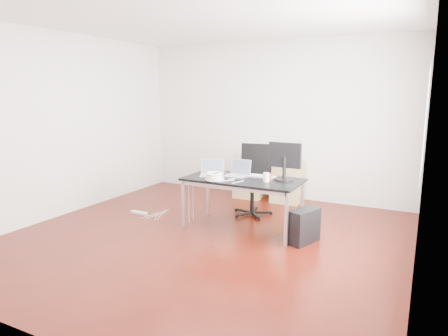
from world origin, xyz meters
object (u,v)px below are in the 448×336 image
at_px(filing_cabinet_left, 250,178).
at_px(filing_cabinet_right, 288,182).
at_px(pc_tower, 304,226).
at_px(office_chair, 254,176).
at_px(desk, 243,182).

bearing_deg(filing_cabinet_left, filing_cabinet_right, 0.00).
relative_size(filing_cabinet_right, pc_tower, 1.56).
relative_size(office_chair, pc_tower, 2.40).
bearing_deg(desk, pc_tower, -6.79).
xyz_separation_m(office_chair, filing_cabinet_right, (0.26, 0.93, -0.26)).
xyz_separation_m(desk, office_chair, (-0.16, 0.76, -0.07)).
bearing_deg(desk, filing_cabinet_right, 86.57).
distance_m(desk, pc_tower, 1.03).
height_order(filing_cabinet_left, pc_tower, filing_cabinet_left).
distance_m(filing_cabinet_left, filing_cabinet_right, 0.71).
bearing_deg(desk, office_chair, 101.57).
bearing_deg(filing_cabinet_right, office_chair, -105.38).
bearing_deg(pc_tower, desk, -166.85).
height_order(office_chair, pc_tower, office_chair).
bearing_deg(office_chair, filing_cabinet_right, 65.52).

